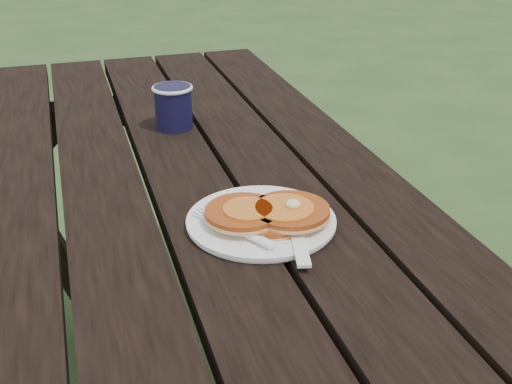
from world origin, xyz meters
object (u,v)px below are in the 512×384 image
object	(u,v)px
picnic_table	(199,349)
plate	(261,222)
coffee_cup	(173,104)
pancake_stack	(268,214)

from	to	relation	value
picnic_table	plate	size ratio (longest dim) A/B	7.86
coffee_cup	plate	bearing A→B (deg)	-83.82
pancake_stack	coffee_cup	size ratio (longest dim) A/B	2.05
pancake_stack	plate	bearing A→B (deg)	119.58
pancake_stack	picnic_table	bearing A→B (deg)	112.56
picnic_table	pancake_stack	bearing A→B (deg)	-67.44
plate	pancake_stack	bearing A→B (deg)	-60.42
picnic_table	pancake_stack	xyz separation A→B (m)	(0.08, -0.20, 0.41)
picnic_table	plate	world-z (taller)	plate
coffee_cup	picnic_table	bearing A→B (deg)	-95.01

